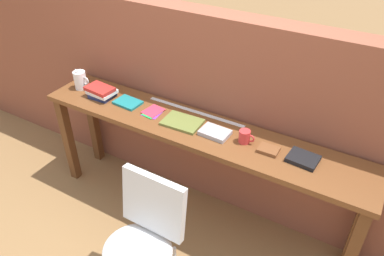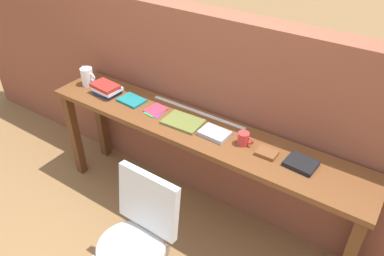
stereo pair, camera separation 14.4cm
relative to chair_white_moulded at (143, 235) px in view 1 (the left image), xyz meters
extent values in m
plane|color=olive|center=(-0.05, 0.43, -0.53)|extent=(40.00, 40.00, 0.00)
cube|color=brown|center=(-0.05, 1.07, 0.27)|extent=(6.00, 0.20, 1.59)
cube|color=brown|center=(-0.05, 0.73, 0.33)|extent=(2.50, 0.44, 0.04)
cube|color=#5B341A|center=(-1.24, 0.57, -0.11)|extent=(0.07, 0.07, 0.84)
cube|color=#5B341A|center=(1.14, 0.57, -0.11)|extent=(0.07, 0.07, 0.84)
cube|color=#5B341A|center=(-1.24, 0.89, -0.11)|extent=(0.07, 0.07, 0.84)
cube|color=#5B341A|center=(1.14, 0.89, -0.11)|extent=(0.07, 0.07, 0.84)
ellipsoid|color=silver|center=(0.00, -0.07, -0.08)|extent=(0.44, 0.43, 0.08)
cube|color=silver|center=(0.00, 0.12, 0.16)|extent=(0.44, 0.11, 0.40)
cylinder|color=#B2B2B7|center=(-0.16, 0.09, -0.32)|extent=(0.02, 0.02, 0.41)
cylinder|color=white|center=(-1.14, 0.75, 0.43)|extent=(0.10, 0.10, 0.15)
cone|color=white|center=(-1.14, 0.72, 0.52)|extent=(0.04, 0.03, 0.04)
torus|color=white|center=(-1.08, 0.75, 0.44)|extent=(0.07, 0.01, 0.07)
cube|color=navy|center=(-0.90, 0.73, 0.37)|extent=(0.18, 0.16, 0.03)
cube|color=white|center=(-0.90, 0.73, 0.40)|extent=(0.21, 0.17, 0.03)
cube|color=red|center=(-0.91, 0.72, 0.43)|extent=(0.23, 0.16, 0.03)
cube|color=#19757A|center=(-0.66, 0.74, 0.36)|extent=(0.21, 0.16, 0.02)
cube|color=purple|center=(-0.42, 0.74, 0.35)|extent=(0.13, 0.16, 0.00)
cube|color=green|center=(-0.41, 0.73, 0.36)|extent=(0.12, 0.16, 0.00)
cube|color=#E5334C|center=(-0.42, 0.75, 0.36)|extent=(0.14, 0.16, 0.00)
cube|color=olive|center=(-0.15, 0.72, 0.36)|extent=(0.28, 0.20, 0.02)
cube|color=#9E9EA3|center=(0.11, 0.72, 0.37)|extent=(0.20, 0.15, 0.03)
cylinder|color=red|center=(0.32, 0.74, 0.40)|extent=(0.08, 0.08, 0.09)
torus|color=red|center=(0.36, 0.74, 0.40)|extent=(0.06, 0.01, 0.06)
cube|color=brown|center=(0.49, 0.73, 0.37)|extent=(0.13, 0.10, 0.02)
cube|color=black|center=(0.71, 0.75, 0.37)|extent=(0.20, 0.17, 0.03)
cube|color=silver|center=(-0.15, 0.90, 0.35)|extent=(0.80, 0.03, 0.00)
camera|label=1|loc=(1.02, -1.15, 1.86)|focal=35.00mm
camera|label=2|loc=(1.14, -1.07, 1.86)|focal=35.00mm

